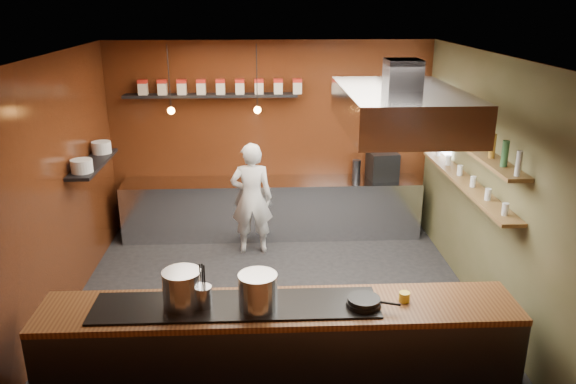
{
  "coord_description": "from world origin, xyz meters",
  "views": [
    {
      "loc": [
        -0.14,
        -6.11,
        3.58
      ],
      "look_at": [
        0.17,
        0.4,
        1.33
      ],
      "focal_mm": 35.0,
      "sensor_mm": 36.0,
      "label": 1
    }
  ],
  "objects": [
    {
      "name": "floor",
      "position": [
        0.0,
        0.0,
        0.0
      ],
      "size": [
        5.0,
        5.0,
        0.0
      ],
      "primitive_type": "plane",
      "color": "black",
      "rests_on": "ground"
    },
    {
      "name": "tin_shelf",
      "position": [
        -0.9,
        2.36,
        2.2
      ],
      "size": [
        2.6,
        0.26,
        0.04
      ],
      "primitive_type": "cube",
      "color": "black",
      "rests_on": "back_wall"
    },
    {
      "name": "bottles",
      "position": [
        2.34,
        0.3,
        2.06
      ],
      "size": [
        0.06,
        2.66,
        0.24
      ],
      "color": "silver",
      "rests_on": "bottle_shelf_upper"
    },
    {
      "name": "plate_stacks",
      "position": [
        -2.34,
        1.0,
        1.65
      ],
      "size": [
        0.26,
        1.16,
        0.16
      ],
      "color": "silver",
      "rests_on": "plate_shelf"
    },
    {
      "name": "espresso_machine",
      "position": [
        1.73,
        2.21,
        1.11
      ],
      "size": [
        0.48,
        0.46,
        0.43
      ],
      "primitive_type": "cube",
      "rotation": [
        0.0,
        0.0,
        0.13
      ],
      "color": "black",
      "rests_on": "prep_counter"
    },
    {
      "name": "storage_tins",
      "position": [
        -0.75,
        2.36,
        2.33
      ],
      "size": [
        2.43,
        0.13,
        0.22
      ],
      "color": "beige",
      "rests_on": "tin_shelf"
    },
    {
      "name": "utensil_crock",
      "position": [
        -0.69,
        -1.62,
        1.04
      ],
      "size": [
        0.16,
        0.16,
        0.2
      ],
      "primitive_type": "cylinder",
      "rotation": [
        0.0,
        0.0,
        -0.02
      ],
      "color": "#B2B4BA",
      "rests_on": "pass_counter"
    },
    {
      "name": "right_wall",
      "position": [
        2.5,
        0.0,
        1.5
      ],
      "size": [
        0.0,
        5.0,
        5.0
      ],
      "primitive_type": "plane",
      "rotation": [
        1.57,
        0.0,
        -1.57
      ],
      "color": "#4B4C2B",
      "rests_on": "ground"
    },
    {
      "name": "prep_counter",
      "position": [
        0.0,
        2.17,
        0.45
      ],
      "size": [
        4.6,
        0.65,
        0.9
      ],
      "primitive_type": "cube",
      "color": "silver",
      "rests_on": "floor"
    },
    {
      "name": "ceiling",
      "position": [
        0.0,
        0.0,
        3.0
      ],
      "size": [
        5.0,
        5.0,
        0.0
      ],
      "primitive_type": "plane",
      "rotation": [
        3.14,
        0.0,
        0.0
      ],
      "color": "silver",
      "rests_on": "back_wall"
    },
    {
      "name": "left_wall",
      "position": [
        -2.5,
        0.0,
        1.5
      ],
      "size": [
        0.0,
        5.0,
        5.0
      ],
      "primitive_type": "plane",
      "rotation": [
        1.57,
        0.0,
        1.57
      ],
      "color": "black",
      "rests_on": "ground"
    },
    {
      "name": "frying_pan",
      "position": [
        0.76,
        -1.67,
        0.98
      ],
      "size": [
        0.47,
        0.32,
        0.08
      ],
      "color": "black",
      "rests_on": "pass_counter"
    },
    {
      "name": "pendant_left",
      "position": [
        -1.4,
        1.7,
        2.15
      ],
      "size": [
        0.1,
        0.1,
        0.95
      ],
      "color": "black",
      "rests_on": "ceiling"
    },
    {
      "name": "bottle_shelf_lower",
      "position": [
        2.34,
        0.3,
        1.45
      ],
      "size": [
        0.26,
        2.8,
        0.04
      ],
      "primitive_type": "cube",
      "color": "brown",
      "rests_on": "right_wall"
    },
    {
      "name": "wine_glasses",
      "position": [
        2.34,
        0.3,
        1.53
      ],
      "size": [
        0.07,
        2.37,
        0.13
      ],
      "color": "silver",
      "rests_on": "bottle_shelf_lower"
    },
    {
      "name": "bottle_shelf_upper",
      "position": [
        2.34,
        0.3,
        1.92
      ],
      "size": [
        0.26,
        2.8,
        0.04
      ],
      "primitive_type": "cube",
      "color": "brown",
      "rests_on": "right_wall"
    },
    {
      "name": "pendant_right",
      "position": [
        -0.2,
        1.7,
        2.15
      ],
      "size": [
        0.1,
        0.1,
        0.95
      ],
      "color": "black",
      "rests_on": "ceiling"
    },
    {
      "name": "back_wall",
      "position": [
        0.0,
        2.5,
        1.5
      ],
      "size": [
        5.0,
        0.0,
        5.0
      ],
      "primitive_type": "plane",
      "rotation": [
        1.57,
        0.0,
        0.0
      ],
      "color": "black",
      "rests_on": "ground"
    },
    {
      "name": "window_pane",
      "position": [
        2.45,
        1.7,
        1.9
      ],
      "size": [
        0.0,
        1.0,
        1.0
      ],
      "primitive_type": "plane",
      "rotation": [
        1.57,
        0.0,
        -1.57
      ],
      "color": "white",
      "rests_on": "right_wall"
    },
    {
      "name": "plate_shelf",
      "position": [
        -2.34,
        1.0,
        1.55
      ],
      "size": [
        0.3,
        1.4,
        0.04
      ],
      "primitive_type": "cube",
      "color": "black",
      "rests_on": "left_wall"
    },
    {
      "name": "extractor_hood",
      "position": [
        1.3,
        -0.4,
        2.51
      ],
      "size": [
        1.2,
        2.0,
        0.72
      ],
      "color": "#38383D",
      "rests_on": "ceiling"
    },
    {
      "name": "butter_jar",
      "position": [
        1.15,
        -1.58,
        0.97
      ],
      "size": [
        0.12,
        0.12,
        0.09
      ],
      "primitive_type": "cylinder",
      "rotation": [
        0.0,
        0.0,
        0.17
      ],
      "color": "yellow",
      "rests_on": "pass_counter"
    },
    {
      "name": "pass_counter",
      "position": [
        -0.0,
        -1.6,
        0.47
      ],
      "size": [
        4.4,
        0.72,
        0.94
      ],
      "color": "#38383D",
      "rests_on": "floor"
    },
    {
      "name": "chef",
      "position": [
        -0.31,
        1.57,
        0.83
      ],
      "size": [
        0.61,
        0.4,
        1.66
      ],
      "primitive_type": "imported",
      "rotation": [
        0.0,
        0.0,
        3.14
      ],
      "color": "white",
      "rests_on": "floor"
    },
    {
      "name": "stockpot_small",
      "position": [
        -0.2,
        -1.66,
        1.1
      ],
      "size": [
        0.37,
        0.37,
        0.33
      ],
      "primitive_type": "cylinder",
      "rotation": [
        0.0,
        0.0,
        -0.04
      ],
      "color": "silver",
      "rests_on": "pass_counter"
    },
    {
      "name": "stockpot_large",
      "position": [
        -0.88,
        -1.59,
        1.11
      ],
      "size": [
        0.43,
        0.43,
        0.34
      ],
      "primitive_type": "cylinder",
      "rotation": [
        0.0,
        0.0,
        0.25
      ],
      "color": "silver",
      "rests_on": "pass_counter"
    }
  ]
}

